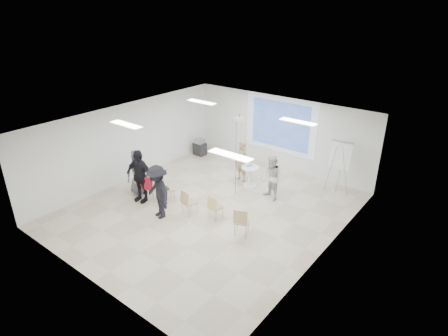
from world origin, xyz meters
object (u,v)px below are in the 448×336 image
Objects in this scene: chair_far_left at (141,180)px; audience_left at (139,172)px; chair_right_inner at (214,206)px; chair_center at (188,201)px; chair_left_inner at (165,188)px; laptop at (168,188)px; player_left at (242,159)px; audience_mid at (158,189)px; audience_outer at (138,169)px; av_cart at (200,147)px; chair_right_far at (241,220)px; player_right at (272,176)px; flipchart_easel at (341,155)px; chair_left_mid at (151,187)px; pedestal_table at (250,175)px.

audience_left is at bearing -61.02° from chair_far_left.
chair_center is at bearing -152.34° from chair_right_inner.
chair_left_inner is 2.73× the size of laptop.
laptop is at bearing 178.66° from chair_center.
chair_left_inner is at bearing -100.73° from player_left.
laptop is (-1.05, -2.90, -0.42)m from player_left.
chair_center is at bearing 61.07° from audience_mid.
av_cart is (-0.69, 4.10, -0.57)m from audience_outer.
chair_far_left reaches higher than chair_left_inner.
chair_far_left is 4.34m from chair_right_far.
laptop is (-3.23, 0.16, -0.04)m from chair_right_far.
player_right is 2.55m from chair_right_far.
flipchart_easel is (4.38, 4.17, 0.99)m from laptop.
laptop is (1.11, 0.25, -0.07)m from chair_far_left.
flipchart_easel reaches higher than laptop.
chair_left_mid is 0.49× the size of audience_outer.
player_right is at bearing -136.02° from flipchart_easel.
audience_mid is at bearing -81.02° from audience_outer.
chair_center is 0.47× the size of audience_outer.
chair_left_mid is at bearing 166.94° from audience_mid.
chair_far_left is 1.08m from chair_left_inner.
flipchart_easel is (3.33, 1.26, 0.57)m from player_left.
chair_right_far is (2.18, -3.06, -0.38)m from player_left.
chair_left_inner is at bearing 94.77° from laptop.
chair_right_inner is (0.98, -2.84, -0.44)m from player_left.
chair_center is (1.21, -0.17, -0.03)m from chair_left_inner.
audience_mid reaches higher than player_left.
audience_mid is (0.56, -0.82, 0.47)m from chair_left_inner.
chair_left_mid reaches higher than chair_right_inner.
player_left is 1.80m from player_right.
flipchart_easel reaches higher than player_right.
flipchart_easel is at bearing 69.36° from player_right.
flipchart_easel is 2.58× the size of av_cart.
audience_outer is 7.18m from flipchart_easel.
player_right is at bearing -18.36° from av_cart.
laptop is at bearing 154.35° from chair_right_far.
chair_left_mid is at bearing -106.26° from player_left.
audience_mid is 5.44m from av_cart.
audience_left is 0.62m from audience_outer.
flipchart_easel is at bearing 2.58° from av_cart.
chair_far_left is 1.17× the size of chair_right_inner.
chair_right_inner is at bearing -43.78° from av_cart.
av_cart is (-0.86, 4.13, -0.20)m from chair_far_left.
av_cart is (-3.99, 3.82, -0.12)m from chair_right_inner.
player_left is 3.62m from chair_left_mid.
chair_right_far is 2.66× the size of laptop.
av_cart is at bearing 133.60° from audience_mid.
player_right is 1.99× the size of chair_left_mid.
pedestal_table is 1.27m from player_right.
chair_far_left reaches higher than chair_left_mid.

